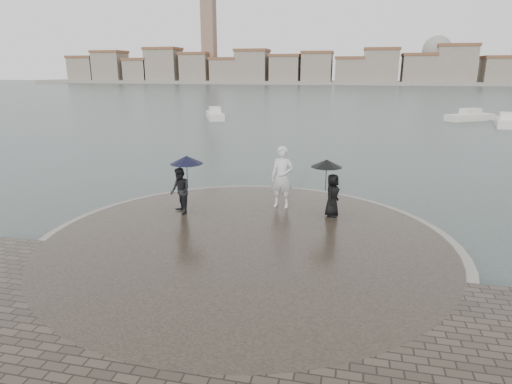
# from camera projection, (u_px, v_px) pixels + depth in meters

# --- Properties ---
(ground) EXTENTS (400.00, 400.00, 0.00)m
(ground) POSITION_uv_depth(u_px,v_px,m) (208.00, 311.00, 9.58)
(ground) COLOR #2B3835
(ground) RESTS_ON ground
(kerb_ring) EXTENTS (12.50, 12.50, 0.32)m
(kerb_ring) POSITION_uv_depth(u_px,v_px,m) (246.00, 245.00, 12.82)
(kerb_ring) COLOR gray
(kerb_ring) RESTS_ON ground
(quay_tip) EXTENTS (11.90, 11.90, 0.36)m
(quay_tip) POSITION_uv_depth(u_px,v_px,m) (246.00, 244.00, 12.81)
(quay_tip) COLOR #2D261E
(quay_tip) RESTS_ON ground
(statue) EXTENTS (0.87, 0.62, 2.24)m
(statue) POSITION_uv_depth(u_px,v_px,m) (282.00, 177.00, 15.44)
(statue) COLOR silver
(statue) RESTS_ON quay_tip
(visitor_left) EXTENTS (1.32, 1.18, 2.04)m
(visitor_left) POSITION_uv_depth(u_px,v_px,m) (182.00, 181.00, 14.76)
(visitor_left) COLOR black
(visitor_left) RESTS_ON quay_tip
(visitor_right) EXTENTS (1.12, 1.09, 1.95)m
(visitor_right) POSITION_uv_depth(u_px,v_px,m) (330.00, 183.00, 14.52)
(visitor_right) COLOR black
(visitor_right) RESTS_ON quay_tip
(far_skyline) EXTENTS (260.00, 20.00, 37.00)m
(far_skyline) POSITION_uv_depth(u_px,v_px,m) (332.00, 69.00, 160.02)
(far_skyline) COLOR gray
(far_skyline) RESTS_ON ground
(boats) EXTENTS (32.54, 9.38, 1.50)m
(boats) POSITION_uv_depth(u_px,v_px,m) (391.00, 118.00, 44.68)
(boats) COLOR silver
(boats) RESTS_ON ground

